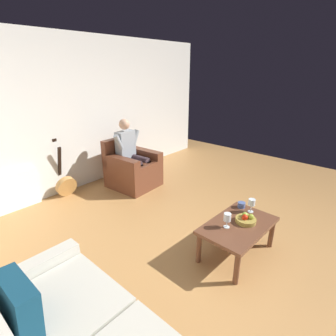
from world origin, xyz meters
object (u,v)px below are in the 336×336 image
object	(u,v)px
wine_glass_far	(227,218)
fruit_bowl	(246,219)
candle_jar	(241,205)
coffee_table	(238,228)
wine_glass_near	(252,203)
person_seated	(131,152)
armchair	(132,169)
guitar	(66,184)

from	to	relation	value
wine_glass_far	fruit_bowl	world-z (taller)	wine_glass_far
wine_glass_far	candle_jar	world-z (taller)	wine_glass_far
coffee_table	wine_glass_near	bearing A→B (deg)	-177.50
wine_glass_near	fruit_bowl	distance (m)	0.28
wine_glass_near	wine_glass_far	size ratio (longest dim) A/B	1.00
wine_glass_near	person_seated	bearing A→B (deg)	-93.87
wine_glass_far	fruit_bowl	distance (m)	0.28
armchair	wine_glass_far	distance (m)	2.44
person_seated	candle_jar	size ratio (longest dim) A/B	13.04
armchair	candle_jar	distance (m)	2.26
person_seated	wine_glass_near	bearing A→B (deg)	82.35
armchair	wine_glass_near	distance (m)	2.41
person_seated	coffee_table	distance (m)	2.49
wine_glass_near	candle_jar	size ratio (longest dim) A/B	1.83
wine_glass_far	fruit_bowl	xyz separation A→B (m)	(-0.24, 0.12, -0.08)
fruit_bowl	candle_jar	xyz separation A→B (m)	(-0.28, -0.20, -0.00)
person_seated	wine_glass_far	world-z (taller)	person_seated
armchair	candle_jar	xyz separation A→B (m)	(0.14, 2.26, 0.12)
armchair	fruit_bowl	xyz separation A→B (m)	(0.42, 2.45, 0.13)
fruit_bowl	candle_jar	size ratio (longest dim) A/B	2.47
person_seated	guitar	distance (m)	1.25
person_seated	wine_glass_far	distance (m)	2.44
person_seated	fruit_bowl	xyz separation A→B (m)	(0.42, 2.46, -0.21)
guitar	candle_jar	distance (m)	2.95
wine_glass_near	candle_jar	distance (m)	0.17
armchair	wine_glass_far	xyz separation A→B (m)	(0.66, 2.34, 0.21)
person_seated	wine_glass_near	distance (m)	2.41
wine_glass_far	armchair	bearing A→B (deg)	-105.78
coffee_table	guitar	xyz separation A→B (m)	(0.53, -2.96, -0.13)
guitar	wine_glass_far	size ratio (longest dim) A/B	5.75
person_seated	candle_jar	bearing A→B (deg)	82.81
coffee_table	wine_glass_near	xyz separation A→B (m)	(-0.35, -0.02, 0.18)
wine_glass_near	guitar	bearing A→B (deg)	-73.36
person_seated	wine_glass_far	bearing A→B (deg)	70.49
coffee_table	candle_jar	distance (m)	0.42
fruit_bowl	person_seated	bearing A→B (deg)	-99.67
coffee_table	wine_glass_far	distance (m)	0.24
person_seated	candle_jar	world-z (taller)	person_seated
armchair	person_seated	size ratio (longest dim) A/B	0.71
candle_jar	armchair	bearing A→B (deg)	-93.43
coffee_table	person_seated	bearing A→B (deg)	-102.00
guitar	candle_jar	world-z (taller)	guitar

